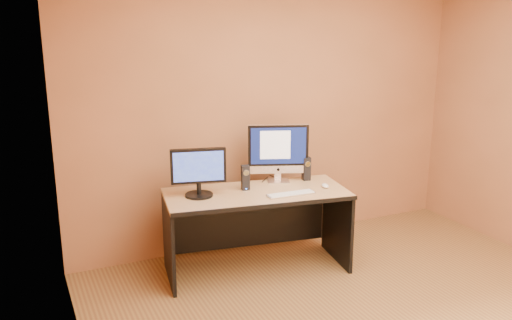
{
  "coord_description": "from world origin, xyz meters",
  "views": [
    {
      "loc": [
        -2.3,
        -2.56,
        2.14
      ],
      "look_at": [
        -0.5,
        1.3,
        1.03
      ],
      "focal_mm": 38.0,
      "sensor_mm": 36.0,
      "label": 1
    }
  ],
  "objects": [
    {
      "name": "walls",
      "position": [
        0.0,
        0.0,
        1.3
      ],
      "size": [
        4.0,
        4.0,
        2.6
      ],
      "primitive_type": null,
      "color": "#9F6440",
      "rests_on": "ground"
    },
    {
      "name": "desk",
      "position": [
        -0.45,
        1.4,
        0.36
      ],
      "size": [
        1.63,
        0.91,
        0.71
      ],
      "primitive_type": null,
      "rotation": [
        0.0,
        0.0,
        -0.16
      ],
      "color": "tan",
      "rests_on": "ground"
    },
    {
      "name": "imac",
      "position": [
        -0.14,
        1.6,
        0.98
      ],
      "size": [
        0.59,
        0.38,
        0.53
      ],
      "primitive_type": null,
      "rotation": [
        0.0,
        0.0,
        -0.36
      ],
      "color": "silver",
      "rests_on": "desk"
    },
    {
      "name": "second_monitor",
      "position": [
        -0.93,
        1.5,
        0.92
      ],
      "size": [
        0.5,
        0.33,
        0.41
      ],
      "primitive_type": null,
      "rotation": [
        0.0,
        0.0,
        -0.24
      ],
      "color": "black",
      "rests_on": "desk"
    },
    {
      "name": "speaker_left",
      "position": [
        -0.51,
        1.51,
        0.82
      ],
      "size": [
        0.08,
        0.08,
        0.21
      ],
      "primitive_type": null,
      "rotation": [
        0.0,
        0.0,
        -0.21
      ],
      "color": "black",
      "rests_on": "desk"
    },
    {
      "name": "speaker_right",
      "position": [
        0.11,
        1.54,
        0.82
      ],
      "size": [
        0.08,
        0.08,
        0.21
      ],
      "primitive_type": null,
      "rotation": [
        0.0,
        0.0,
        -0.16
      ],
      "color": "black",
      "rests_on": "desk"
    },
    {
      "name": "keyboard",
      "position": [
        -0.22,
        1.21,
        0.72
      ],
      "size": [
        0.42,
        0.13,
        0.02
      ],
      "primitive_type": "cube",
      "rotation": [
        0.0,
        0.0,
        -0.04
      ],
      "color": "silver",
      "rests_on": "desk"
    },
    {
      "name": "mouse",
      "position": [
        0.14,
        1.27,
        0.73
      ],
      "size": [
        0.08,
        0.11,
        0.03
      ],
      "primitive_type": "ellipsoid",
      "rotation": [
        0.0,
        0.0,
        -0.29
      ],
      "color": "white",
      "rests_on": "desk"
    },
    {
      "name": "cable_a",
      "position": [
        -0.12,
        1.7,
        0.72
      ],
      "size": [
        0.03,
        0.21,
        0.01
      ],
      "primitive_type": "cylinder",
      "rotation": [
        1.57,
        0.0,
        0.09
      ],
      "color": "black",
      "rests_on": "desk"
    },
    {
      "name": "cable_b",
      "position": [
        -0.23,
        1.69,
        0.72
      ],
      "size": [
        0.13,
        0.13,
        0.01
      ],
      "primitive_type": "cylinder",
      "rotation": [
        1.57,
        0.0,
        -0.76
      ],
      "color": "black",
      "rests_on": "desk"
    }
  ]
}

